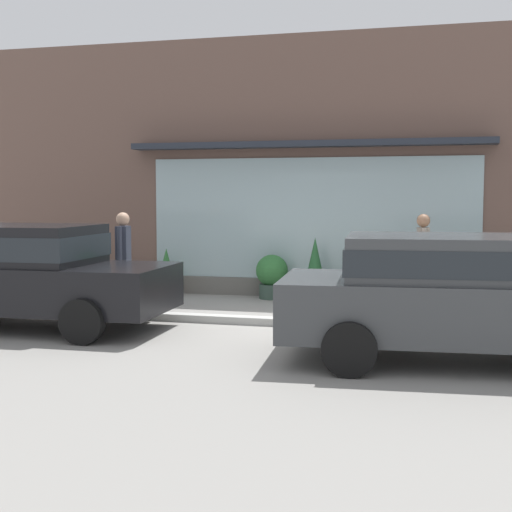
{
  "coord_description": "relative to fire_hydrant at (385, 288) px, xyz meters",
  "views": [
    {
      "loc": [
        2.61,
        -11.05,
        2.05
      ],
      "look_at": [
        -0.58,
        1.2,
        0.96
      ],
      "focal_mm": 50.38,
      "sensor_mm": 36.0,
      "label": 1
    }
  ],
  "objects": [
    {
      "name": "potted_plant_trailing_edge",
      "position": [
        -0.5,
        1.48,
        0.01
      ],
      "size": [
        0.73,
        0.73,
        0.93
      ],
      "color": "#4C4C51",
      "rests_on": "ground_plane"
    },
    {
      "name": "potted_plant_by_entrance",
      "position": [
        -2.32,
        1.59,
        -0.03
      ],
      "size": [
        0.63,
        0.63,
        0.87
      ],
      "color": "#33473D",
      "rests_on": "ground_plane"
    },
    {
      "name": "storefront",
      "position": [
        -1.7,
        2.15,
        2.05
      ],
      "size": [
        14.0,
        0.81,
        5.2
      ],
      "color": "brown",
      "rests_on": "ground_plane"
    },
    {
      "name": "pedestrian_passerby",
      "position": [
        -4.46,
        -0.62,
        0.54
      ],
      "size": [
        0.24,
        0.48,
        1.74
      ],
      "rotation": [
        0.0,
        0.0,
        4.86
      ],
      "color": "#9E9384",
      "rests_on": "ground_plane"
    },
    {
      "name": "potted_plant_corner_tall",
      "position": [
        -4.52,
        1.54,
        -0.03
      ],
      "size": [
        0.44,
        0.44,
        0.96
      ],
      "color": "#9E6042",
      "rests_on": "ground_plane"
    },
    {
      "name": "parked_car_black",
      "position": [
        -5.31,
        -2.42,
        0.41
      ],
      "size": [
        4.47,
        2.08,
        1.59
      ],
      "rotation": [
        0.0,
        0.0,
        0.02
      ],
      "color": "black",
      "rests_on": "ground_plane"
    },
    {
      "name": "fire_hydrant",
      "position": [
        0.0,
        0.0,
        0.0
      ],
      "size": [
        0.44,
        0.41,
        0.98
      ],
      "color": "red",
      "rests_on": "ground_plane"
    },
    {
      "name": "potted_plant_window_right",
      "position": [
        1.26,
        1.63,
        -0.18
      ],
      "size": [
        0.45,
        0.45,
        0.64
      ],
      "color": "#9E6042",
      "rests_on": "ground_plane"
    },
    {
      "name": "parked_car_dark_gray",
      "position": [
        1.19,
        -3.09,
        0.4
      ],
      "size": [
        4.72,
        2.34,
        1.56
      ],
      "rotation": [
        0.0,
        0.0,
        0.08
      ],
      "color": "#383A3D",
      "rests_on": "ground_plane"
    },
    {
      "name": "curb_strip",
      "position": [
        -1.7,
        -1.23,
        -0.43
      ],
      "size": [
        14.0,
        0.24,
        0.12
      ],
      "primitive_type": "cube",
      "color": "#B2B2AD",
      "rests_on": "ground_plane"
    },
    {
      "name": "potted_plant_near_hydrant",
      "position": [
        -6.37,
        1.29,
        -0.17
      ],
      "size": [
        0.36,
        0.36,
        0.61
      ],
      "color": "#33473D",
      "rests_on": "ground_plane"
    },
    {
      "name": "potted_plant_low_front",
      "position": [
        -1.43,
        1.42,
        0.1
      ],
      "size": [
        0.48,
        0.48,
        1.24
      ],
      "color": "#9E6042",
      "rests_on": "ground_plane"
    },
    {
      "name": "pedestrian_with_handbag",
      "position": [
        0.59,
        0.6,
        0.51
      ],
      "size": [
        0.23,
        0.66,
        1.72
      ],
      "rotation": [
        0.0,
        0.0,
        4.81
      ],
      "color": "#9E9384",
      "rests_on": "ground_plane"
    },
    {
      "name": "ground_plane",
      "position": [
        -1.7,
        -1.03,
        -0.49
      ],
      "size": [
        60.0,
        60.0,
        0.0
      ],
      "primitive_type": "plane",
      "color": "gray"
    }
  ]
}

